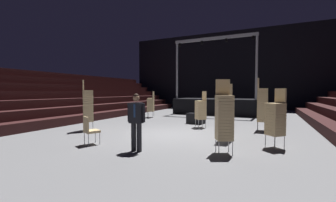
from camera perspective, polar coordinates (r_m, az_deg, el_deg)
name	(u,v)px	position (r m, az deg, el deg)	size (l,w,h in m)	color
ground_plane	(170,135)	(9.24, 0.40, -8.93)	(22.00, 30.00, 0.10)	slate
arena_end_wall	(230,70)	(23.64, 15.95, 7.79)	(22.00, 0.30, 8.00)	black
bleacher_bank_left	(54,95)	(15.27, -27.69, 1.44)	(5.25, 24.00, 3.15)	black
stage_riser	(217,105)	(17.72, 12.75, -1.10)	(6.39, 3.05, 5.79)	black
man_with_tie	(136,119)	(6.50, -8.35, -4.65)	(0.57, 0.28, 1.72)	black
chair_stack_front_left	(88,105)	(10.57, -20.27, -1.06)	(0.62, 0.62, 2.31)	#B2B5BA
chair_stack_front_right	(224,117)	(6.38, 14.53, -3.98)	(0.59, 0.59, 2.14)	#B2B5BA
chair_stack_mid_left	(151,104)	(15.02, -4.54, -0.87)	(0.55, 0.55, 1.79)	#B2B5BA
chair_stack_mid_right	(275,118)	(7.62, 26.37, -4.07)	(0.62, 0.62, 1.88)	#B2B5BA
chair_stack_mid_centre	(227,112)	(8.15, 15.18, -2.89)	(0.46, 0.46, 2.05)	#B2B5BA
chair_stack_rear_left	(262,104)	(10.77, 23.54, -0.83)	(0.44, 0.44, 2.39)	#B2B5BA
chair_stack_rear_right	(201,109)	(10.87, 8.61, -2.17)	(0.62, 0.62, 1.79)	#B2B5BA
equipment_road_case	(196,118)	(12.19, 7.30, -4.56)	(0.90, 0.60, 0.57)	black
loose_chair_near_man	(90,129)	(7.75, -19.85, -6.90)	(0.58, 0.58, 0.95)	#B2B5BA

